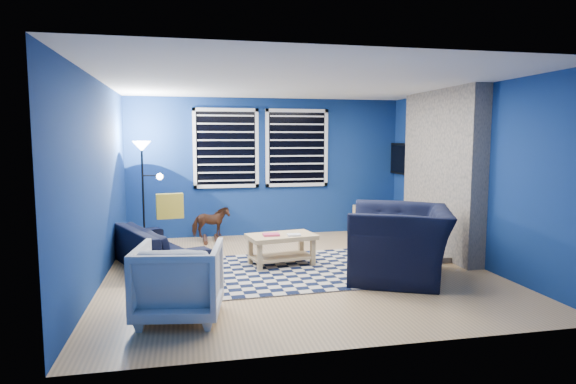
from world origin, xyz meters
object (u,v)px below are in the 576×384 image
object	(u,v)px
armchair_big	(399,242)
floor_lamp	(143,161)
rocking_horse	(211,222)
coffee_table	(281,243)
sofa	(158,247)
armchair_bent	(179,281)
cabinet	(370,221)
tv	(403,159)

from	to	relation	value
armchair_big	floor_lamp	xyz separation A→B (m)	(-3.33, 2.47, 0.96)
rocking_horse	coffee_table	bearing A→B (deg)	-165.13
armchair_big	floor_lamp	size ratio (longest dim) A/B	0.80
sofa	armchair_bent	size ratio (longest dim) A/B	2.30
sofa	rocking_horse	size ratio (longest dim) A/B	3.05
armchair_big	armchair_bent	xyz separation A→B (m)	(-2.74, -0.88, -0.07)
sofa	floor_lamp	bearing A→B (deg)	-12.35
sofa	cabinet	size ratio (longest dim) A/B	2.53
rocking_horse	floor_lamp	distance (m)	1.54
sofa	coffee_table	distance (m)	1.71
coffee_table	floor_lamp	bearing A→B (deg)	140.59
armchair_bent	cabinet	world-z (taller)	armchair_bent
rocking_horse	floor_lamp	xyz separation A→B (m)	(-1.07, -0.22, 1.08)
rocking_horse	floor_lamp	bearing A→B (deg)	90.60
tv	sofa	size ratio (longest dim) A/B	0.52
sofa	coffee_table	bearing A→B (deg)	-123.34
tv	armchair_bent	world-z (taller)	tv
floor_lamp	armchair_big	bearing A→B (deg)	-36.63
armchair_big	armchair_bent	bearing A→B (deg)	-47.93
coffee_table	floor_lamp	world-z (taller)	floor_lamp
floor_lamp	sofa	bearing A→B (deg)	-78.46
floor_lamp	rocking_horse	bearing A→B (deg)	11.65
tv	armchair_big	bearing A→B (deg)	-115.68
tv	coffee_table	bearing A→B (deg)	-146.53
rocking_horse	cabinet	world-z (taller)	cabinet
floor_lamp	armchair_bent	bearing A→B (deg)	-79.99
tv	rocking_horse	distance (m)	3.67
tv	coffee_table	size ratio (longest dim) A/B	1.00
rocking_horse	coffee_table	xyz separation A→B (m)	(0.89, -1.83, -0.02)
floor_lamp	tv	bearing A→B (deg)	1.52
rocking_horse	coffee_table	size ratio (longest dim) A/B	0.63
armchair_bent	rocking_horse	size ratio (longest dim) A/B	1.33
coffee_table	cabinet	size ratio (longest dim) A/B	1.33
armchair_bent	floor_lamp	distance (m)	3.56
rocking_horse	cabinet	distance (m)	2.88
rocking_horse	coffee_table	distance (m)	2.03
tv	floor_lamp	bearing A→B (deg)	-178.48
armchair_bent	sofa	bearing A→B (deg)	-72.01
sofa	floor_lamp	xyz separation A→B (m)	(-0.27, 1.33, 1.14)
armchair_bent	tv	bearing A→B (deg)	-129.89
armchair_bent	rocking_horse	world-z (taller)	armchair_bent
armchair_bent	floor_lamp	size ratio (longest dim) A/B	0.48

